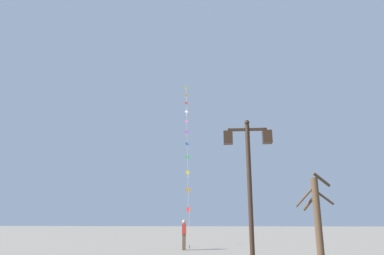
# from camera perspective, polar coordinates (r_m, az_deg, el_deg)

# --- Properties ---
(ground_plane) EXTENTS (160.00, 160.00, 0.00)m
(ground_plane) POSITION_cam_1_polar(r_m,az_deg,el_deg) (21.14, 1.95, -19.56)
(ground_plane) COLOR gray
(twin_lantern_lamp_post) EXTENTS (1.49, 0.28, 4.73)m
(twin_lantern_lamp_post) POSITION_cam_1_polar(r_m,az_deg,el_deg) (10.73, 9.32, -6.23)
(twin_lantern_lamp_post) COLOR black
(twin_lantern_lamp_post) RESTS_ON ground_plane
(kite_train) EXTENTS (2.20, 16.93, 17.46)m
(kite_train) POSITION_cam_1_polar(r_m,az_deg,el_deg) (32.13, -0.82, -1.83)
(kite_train) COLOR brown
(kite_train) RESTS_ON ground_plane
(kite_flyer) EXTENTS (0.27, 0.62, 1.71)m
(kite_flyer) POSITION_cam_1_polar(r_m,az_deg,el_deg) (21.28, -1.32, -17.09)
(kite_flyer) COLOR brown
(kite_flyer) RESTS_ON ground_plane
(bare_tree) EXTENTS (1.84, 1.33, 3.81)m
(bare_tree) POSITION_cam_1_polar(r_m,az_deg,el_deg) (16.74, 19.91, -13.23)
(bare_tree) COLOR #4C3826
(bare_tree) RESTS_ON ground_plane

